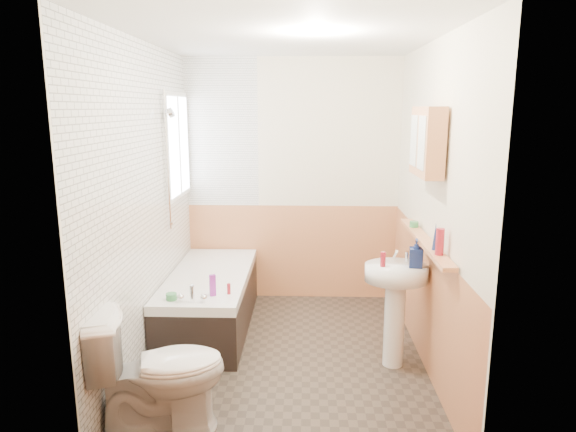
# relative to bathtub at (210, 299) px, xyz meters

# --- Properties ---
(floor) EXTENTS (2.80, 2.80, 0.00)m
(floor) POSITION_rel_bathtub_xyz_m (0.73, -0.55, -0.27)
(floor) COLOR #2F2721
(floor) RESTS_ON ground
(ceiling) EXTENTS (2.80, 2.80, 0.00)m
(ceiling) POSITION_rel_bathtub_xyz_m (0.73, -0.55, 2.23)
(ceiling) COLOR white
(ceiling) RESTS_ON ground
(wall_back) EXTENTS (2.20, 0.02, 2.50)m
(wall_back) POSITION_rel_bathtub_xyz_m (0.73, 0.86, 0.98)
(wall_back) COLOR #EDE2C4
(wall_back) RESTS_ON ground
(wall_front) EXTENTS (2.20, 0.02, 2.50)m
(wall_front) POSITION_rel_bathtub_xyz_m (0.73, -1.96, 0.98)
(wall_front) COLOR #EDE2C4
(wall_front) RESTS_ON ground
(wall_left) EXTENTS (0.02, 2.80, 2.50)m
(wall_left) POSITION_rel_bathtub_xyz_m (-0.38, -0.55, 0.98)
(wall_left) COLOR #EDE2C4
(wall_left) RESTS_ON ground
(wall_right) EXTENTS (0.02, 2.80, 2.50)m
(wall_right) POSITION_rel_bathtub_xyz_m (1.84, -0.55, 0.98)
(wall_right) COLOR #EDE2C4
(wall_right) RESTS_ON ground
(wainscot_right) EXTENTS (0.01, 2.80, 1.00)m
(wainscot_right) POSITION_rel_bathtub_xyz_m (1.82, -0.55, 0.23)
(wainscot_right) COLOR tan
(wainscot_right) RESTS_ON wall_right
(wainscot_front) EXTENTS (2.20, 0.01, 1.00)m
(wainscot_front) POSITION_rel_bathtub_xyz_m (0.73, -1.94, 0.23)
(wainscot_front) COLOR tan
(wainscot_front) RESTS_ON wall_front
(wainscot_back) EXTENTS (2.20, 0.01, 1.00)m
(wainscot_back) POSITION_rel_bathtub_xyz_m (0.73, 0.83, 0.23)
(wainscot_back) COLOR tan
(wainscot_back) RESTS_ON wall_back
(tile_cladding_left) EXTENTS (0.01, 2.80, 2.50)m
(tile_cladding_left) POSITION_rel_bathtub_xyz_m (-0.36, -0.55, 0.98)
(tile_cladding_left) COLOR white
(tile_cladding_left) RESTS_ON wall_left
(tile_return_back) EXTENTS (0.75, 0.01, 1.50)m
(tile_return_back) POSITION_rel_bathtub_xyz_m (0.00, 0.83, 1.48)
(tile_return_back) COLOR white
(tile_return_back) RESTS_ON wall_back
(window) EXTENTS (0.03, 0.79, 0.99)m
(window) POSITION_rel_bathtub_xyz_m (-0.33, 0.40, 1.38)
(window) COLOR white
(window) RESTS_ON wall_left
(bathtub) EXTENTS (0.70, 1.63, 0.67)m
(bathtub) POSITION_rel_bathtub_xyz_m (0.00, 0.00, 0.00)
(bathtub) COLOR black
(bathtub) RESTS_ON floor
(shower_riser) EXTENTS (0.10, 0.08, 1.20)m
(shower_riser) POSITION_rel_bathtub_xyz_m (-0.31, -0.07, 1.39)
(shower_riser) COLOR silver
(shower_riser) RESTS_ON wall_left
(toilet) EXTENTS (0.92, 0.68, 0.81)m
(toilet) POSITION_rel_bathtub_xyz_m (-0.03, -1.55, 0.13)
(toilet) COLOR white
(toilet) RESTS_ON floor
(sink) EXTENTS (0.48, 0.39, 0.94)m
(sink) POSITION_rel_bathtub_xyz_m (1.57, -0.65, 0.32)
(sink) COLOR white
(sink) RESTS_ON floor
(pine_shelf) EXTENTS (0.10, 1.44, 0.03)m
(pine_shelf) POSITION_rel_bathtub_xyz_m (1.77, -0.65, 0.74)
(pine_shelf) COLOR tan
(pine_shelf) RESTS_ON wall_right
(medicine_cabinet) EXTENTS (0.14, 0.55, 0.50)m
(medicine_cabinet) POSITION_rel_bathtub_xyz_m (1.74, -0.67, 1.49)
(medicine_cabinet) COLOR tan
(medicine_cabinet) RESTS_ON wall_right
(foam_can) EXTENTS (0.07, 0.07, 0.18)m
(foam_can) POSITION_rel_bathtub_xyz_m (1.77, -1.08, 0.85)
(foam_can) COLOR maroon
(foam_can) RESTS_ON pine_shelf
(green_bottle) EXTENTS (0.05, 0.05, 0.19)m
(green_bottle) POSITION_rel_bathtub_xyz_m (1.77, -0.95, 0.86)
(green_bottle) COLOR navy
(green_bottle) RESTS_ON pine_shelf
(black_jar) EXTENTS (0.09, 0.09, 0.05)m
(black_jar) POSITION_rel_bathtub_xyz_m (1.77, -0.26, 0.78)
(black_jar) COLOR #388447
(black_jar) RESTS_ON pine_shelf
(soap_bottle) EXTENTS (0.13, 0.23, 0.10)m
(soap_bottle) POSITION_rel_bathtub_xyz_m (1.70, -0.70, 0.60)
(soap_bottle) COLOR navy
(soap_bottle) RESTS_ON sink
(clear_bottle) EXTENTS (0.05, 0.05, 0.11)m
(clear_bottle) POSITION_rel_bathtub_xyz_m (1.46, -0.69, 0.61)
(clear_bottle) COLOR maroon
(clear_bottle) RESTS_ON sink
(blue_gel) EXTENTS (0.06, 0.05, 0.17)m
(blue_gel) POSITION_rel_bathtub_xyz_m (0.13, -0.56, 0.34)
(blue_gel) COLOR purple
(blue_gel) RESTS_ON bathtub
(cream_jar) EXTENTS (0.11, 0.11, 0.05)m
(cream_jar) POSITION_rel_bathtub_xyz_m (-0.18, -0.66, 0.28)
(cream_jar) COLOR #388447
(cream_jar) RESTS_ON bathtub
(orange_bottle) EXTENTS (0.03, 0.03, 0.09)m
(orange_bottle) POSITION_rel_bathtub_xyz_m (0.26, -0.52, 0.29)
(orange_bottle) COLOR maroon
(orange_bottle) RESTS_ON bathtub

